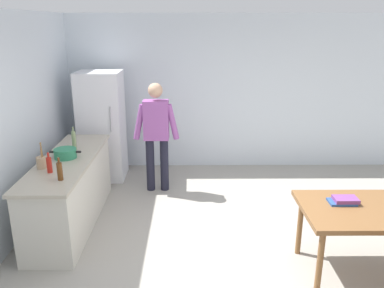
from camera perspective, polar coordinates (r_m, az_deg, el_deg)
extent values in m
plane|color=#9E998E|center=(4.63, 5.44, -16.02)|extent=(14.00, 14.00, 0.00)
cube|color=silver|center=(6.96, 3.31, 7.52)|extent=(6.40, 0.12, 2.70)
cube|color=beige|center=(5.33, -17.41, -6.81)|extent=(0.60, 2.12, 0.86)
cube|color=#B2A893|center=(5.17, -17.86, -2.26)|extent=(0.64, 2.20, 0.04)
cube|color=white|center=(6.62, -13.09, 2.57)|extent=(0.70, 0.64, 1.80)
cylinder|color=#B2B2B7|center=(6.20, -11.88, 3.57)|extent=(0.02, 0.02, 0.40)
cylinder|color=#1E1E2D|center=(6.11, -6.14, -3.04)|extent=(0.13, 0.13, 0.84)
cylinder|color=#1E1E2D|center=(6.09, -4.08, -3.05)|extent=(0.13, 0.13, 0.84)
cube|color=#99519E|center=(5.88, -5.30, 3.53)|extent=(0.38, 0.22, 0.60)
sphere|color=tan|center=(5.79, -5.42, 7.86)|extent=(0.22, 0.22, 0.22)
cylinder|color=#99519E|center=(5.88, -7.76, 3.23)|extent=(0.20, 0.09, 0.55)
cylinder|color=#99519E|center=(5.83, -2.87, 3.26)|extent=(0.20, 0.09, 0.55)
cube|color=brown|center=(4.39, 24.85, -8.83)|extent=(1.40, 0.90, 0.05)
cylinder|color=brown|center=(4.07, 18.28, -16.23)|extent=(0.06, 0.06, 0.70)
cylinder|color=brown|center=(4.64, 15.58, -11.53)|extent=(0.06, 0.06, 0.70)
cylinder|color=#2D845B|center=(5.18, -18.14, -1.32)|extent=(0.28, 0.28, 0.12)
cube|color=black|center=(5.22, -19.94, -1.10)|extent=(0.06, 0.03, 0.02)
cube|color=black|center=(5.12, -16.35, -1.12)|extent=(0.06, 0.03, 0.02)
cylinder|color=tan|center=(4.90, -21.30, -2.57)|extent=(0.11, 0.11, 0.14)
cylinder|color=olive|center=(4.86, -21.24, -1.00)|extent=(0.02, 0.05, 0.22)
cylinder|color=olive|center=(4.85, -21.31, -1.05)|extent=(0.02, 0.04, 0.22)
cylinder|color=gray|center=(5.44, -16.96, 0.46)|extent=(0.06, 0.06, 0.26)
cylinder|color=gray|center=(5.40, -17.11, 2.09)|extent=(0.02, 0.02, 0.06)
cylinder|color=#B22319|center=(4.73, -20.25, -2.93)|extent=(0.06, 0.06, 0.18)
cylinder|color=#B22319|center=(4.69, -20.41, -1.56)|extent=(0.02, 0.02, 0.06)
cylinder|color=#5B3314|center=(4.46, -18.87, -3.85)|extent=(0.06, 0.06, 0.20)
cylinder|color=#5B3314|center=(4.42, -19.03, -2.28)|extent=(0.02, 0.02, 0.06)
cube|color=#284C8E|center=(4.37, 21.17, -7.97)|extent=(0.27, 0.17, 0.02)
cube|color=#753D7F|center=(4.37, 21.66, -7.58)|extent=(0.24, 0.17, 0.04)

